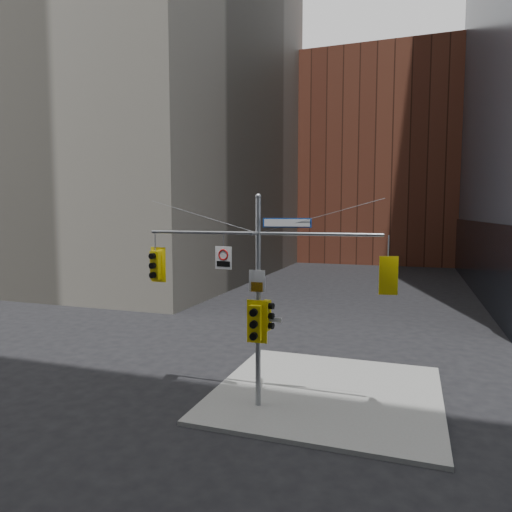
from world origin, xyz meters
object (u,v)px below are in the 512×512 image
Objects in this scene: signal_assembly at (258,281)px; traffic_light_pole_front at (255,323)px; traffic_light_east_arm at (388,275)px; regulatory_sign_arm at (223,257)px; traffic_light_pole_side at (267,316)px; traffic_light_west_arm at (156,265)px; street_sign_blade at (287,223)px.

traffic_light_pole_front is at bearing -90.09° from signal_assembly.
signal_assembly reaches higher than traffic_light_east_arm.
signal_assembly is 4.15m from traffic_light_east_arm.
traffic_light_east_arm is 5.39m from regulatory_sign_arm.
traffic_light_pole_front is (-0.32, -0.27, -0.21)m from traffic_light_pole_side.
regulatory_sign_arm is at bearing 2.48° from traffic_light_west_arm.
street_sign_blade reaches higher than regulatory_sign_arm.
regulatory_sign_arm is at bearing 98.74° from traffic_light_pole_side.
regulatory_sign_arm is (-1.24, -0.02, 0.76)m from signal_assembly.
traffic_light_west_arm is 2.68m from regulatory_sign_arm.
regulatory_sign_arm reaches higher than traffic_light_pole_side.
street_sign_blade is (4.87, -0.01, 1.55)m from traffic_light_west_arm.
traffic_light_pole_front is at bearing 137.62° from traffic_light_pole_side.
signal_assembly is 1.19m from traffic_light_pole_side.
street_sign_blade is at bearing 3.08° from traffic_light_west_arm.
traffic_light_east_arm is at bearing -82.05° from traffic_light_pole_side.
signal_assembly is 5.06× the size of street_sign_blade.
regulatory_sign_arm is at bearing -11.50° from traffic_light_east_arm.
signal_assembly reaches higher than traffic_light_pole_side.
signal_assembly is at bearing -11.71° from traffic_light_east_arm.
signal_assembly is at bearing 86.31° from traffic_light_pole_front.
traffic_light_pole_side is 0.47m from traffic_light_pole_front.
signal_assembly is 5.52× the size of traffic_light_pole_front.
traffic_light_pole_side is at bearing -11.73° from traffic_light_east_arm.
traffic_light_pole_front is 0.92× the size of street_sign_blade.
traffic_light_east_arm is at bearing 7.62° from regulatory_sign_arm.
traffic_light_pole_side is 1.28× the size of regulatory_sign_arm.
traffic_light_pole_front is (-0.00, -0.27, -1.36)m from signal_assembly.
regulatory_sign_arm is (-1.56, -0.02, 1.91)m from traffic_light_pole_side.
traffic_light_west_arm is (-3.89, 0.01, 0.38)m from signal_assembly.
traffic_light_west_arm reaches higher than traffic_light_east_arm.
traffic_light_east_arm is at bearing 3.12° from traffic_light_west_arm.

